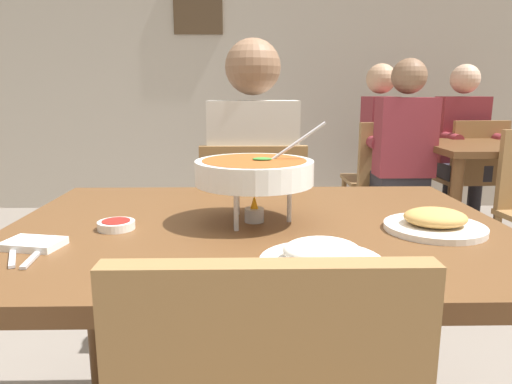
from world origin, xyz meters
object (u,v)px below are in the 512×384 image
Objects in this scene: appetizer_plate at (435,223)px; dining_table_far at (502,165)px; sauce_dish at (116,225)px; patron_bg_left at (462,139)px; patron_bg_middle at (402,148)px; dining_table_main at (257,264)px; chair_diner_main at (253,235)px; rice_plate at (322,257)px; patron_bg_right at (383,140)px; chair_bg_right at (386,171)px; diner_main at (253,179)px; chair_bg_left at (470,171)px; curry_bowl at (254,173)px; chair_bg_middle at (393,181)px.

dining_table_far is (1.21, 1.92, -0.16)m from appetizer_plate.
appetizer_plate is 0.77m from sauce_dish.
patron_bg_left is 1.00× the size of patron_bg_middle.
dining_table_far is (1.98, 1.89, -0.15)m from sauce_dish.
sauce_dish is (-0.77, 0.03, -0.01)m from appetizer_plate.
chair_diner_main reaches higher than dining_table_main.
patron_bg_right is (0.90, 2.71, -0.05)m from rice_plate.
patron_bg_right is at bearing 60.94° from sauce_dish.
chair_bg_right is at bearing 70.94° from rice_plate.
dining_table_main is at bearing -112.88° from patron_bg_right.
patron_bg_middle is at bearing 47.63° from diner_main.
chair_bg_right is at bearing 66.31° from dining_table_main.
patron_bg_right is (1.36, 2.44, -0.04)m from sauce_dish.
chair_bg_left is 0.71m from patron_bg_right.
chair_diner_main is 0.92m from sauce_dish.
diner_main is 1.47m from patron_bg_middle.
appetizer_plate is at bearing -11.48° from curry_bowl.
dining_table_far is 0.69m from chair_bg_middle.
patron_bg_middle is 0.52m from patron_bg_right.
dining_table_far is at bearing -43.46° from chair_bg_right.
dining_table_far is 0.76× the size of patron_bg_middle.
rice_plate is 0.53m from sauce_dish.
diner_main is at bearing 96.05° from rice_plate.
dining_table_main is 1.40× the size of chair_bg_left.
chair_bg_middle reaches higher than rice_plate.
dining_table_main is at bearing -117.85° from patron_bg_middle.
patron_bg_right is at bearing 58.36° from chair_diner_main.
patron_bg_middle reaches higher than chair_diner_main.
chair_bg_left is 0.25m from patron_bg_left.
patron_bg_left is (1.98, 2.47, -0.04)m from sauce_dish.
chair_bg_left is 0.63m from chair_bg_right.
diner_main is 1.55m from chair_bg_middle.
dining_table_far is at bearing 43.59° from sauce_dish.
diner_main reaches higher than chair_bg_right.
diner_main is (0.00, 0.79, 0.08)m from dining_table_main.
curry_bowl is 2.22m from chair_bg_middle.
chair_diner_main is at bearing -122.64° from chair_bg_right.
curry_bowl reaches higher than chair_diner_main.
rice_plate reaches higher than dining_table_main.
chair_bg_left is (1.25, 2.42, -0.28)m from appetizer_plate.
rice_plate is at bearing -118.98° from patron_bg_left.
sauce_dish is at bearing 177.95° from appetizer_plate.
sauce_dish is 0.07× the size of patron_bg_right.
chair_bg_middle is 0.49m from patron_bg_right.
dining_table_main is 0.96× the size of diner_main.
appetizer_plate is 0.27× the size of chair_bg_middle.
chair_bg_left is (1.56, 2.66, -0.28)m from rice_plate.
chair_bg_left is 0.69× the size of patron_bg_right.
diner_main is at bearing 90.00° from chair_diner_main.
dining_table_main is 0.96× the size of patron_bg_middle.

